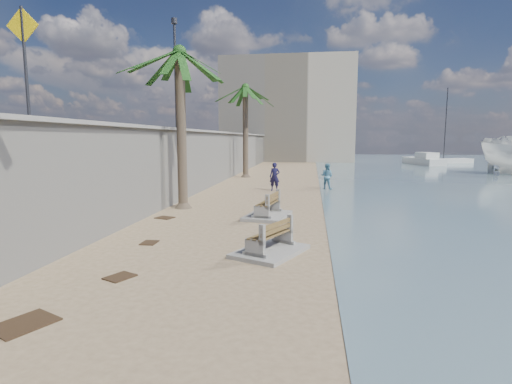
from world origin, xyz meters
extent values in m
plane|color=#977C5C|center=(0.00, 0.00, 0.00)|extent=(140.00, 140.00, 0.00)
cube|color=gray|center=(-5.20, 20.00, 1.75)|extent=(0.45, 70.00, 3.50)
cube|color=gray|center=(-5.20, 20.00, 3.55)|extent=(0.80, 70.00, 0.12)
cube|color=#B7AA93|center=(-2.00, 52.00, 7.00)|extent=(18.00, 12.00, 14.00)
cube|color=gray|center=(0.38, 3.46, 0.06)|extent=(2.16, 2.50, 0.11)
cube|color=gray|center=(-0.24, 8.46, 0.06)|extent=(1.89, 2.47, 0.12)
cylinder|color=brown|center=(-4.23, 10.06, 3.39)|extent=(0.42, 0.42, 6.78)
cylinder|color=brown|center=(-3.83, 24.85, 3.56)|extent=(0.44, 0.44, 7.13)
cylinder|color=#2D2D33|center=(-5.00, 1.50, 4.81)|extent=(0.07, 0.07, 2.40)
cube|color=yellow|center=(-5.00, 1.50, 5.60)|extent=(0.78, 0.03, 0.78)
cylinder|color=#2D2D33|center=(-5.10, 12.00, 6.11)|extent=(0.12, 0.12, 5.00)
cylinder|color=#2D2D33|center=(-5.10, 12.00, 8.61)|extent=(0.28, 0.28, 0.25)
imported|color=#151336|center=(-0.72, 16.66, 0.97)|extent=(0.75, 0.55, 1.93)
imported|color=teal|center=(2.41, 17.97, 0.88)|extent=(1.04, 0.94, 1.76)
cube|color=silver|center=(18.10, 46.69, 0.25)|extent=(7.59, 4.19, 0.70)
cylinder|color=#2D2D33|center=(18.10, 46.69, 4.95)|extent=(0.12, 0.12, 8.90)
cube|color=#382616|center=(-3.27, -1.28, 0.01)|extent=(1.06, 1.15, 0.03)
cube|color=#382616|center=(-2.76, 1.10, 0.01)|extent=(0.70, 0.76, 0.03)
cube|color=#382616|center=(-4.23, 7.74, 0.01)|extent=(0.79, 0.71, 0.03)
cube|color=#382616|center=(-3.30, 4.03, 0.01)|extent=(0.45, 0.55, 0.03)
camera|label=1|loc=(1.45, -7.00, 3.09)|focal=28.00mm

